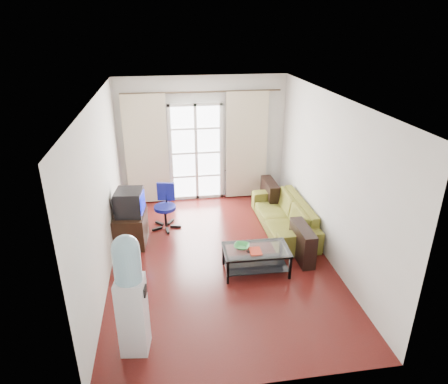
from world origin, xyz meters
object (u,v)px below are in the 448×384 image
at_px(tv_stand, 131,227).
at_px(task_chair, 166,215).
at_px(coffee_table, 256,257).
at_px(water_cooler, 130,293).
at_px(sofa, 284,215).
at_px(crt_tv, 128,202).

height_order(tv_stand, task_chair, task_chair).
distance_m(coffee_table, task_chair, 2.23).
relative_size(task_chair, water_cooler, 0.54).
bearing_deg(sofa, tv_stand, -89.82).
bearing_deg(task_chair, crt_tv, -129.43).
xyz_separation_m(sofa, crt_tv, (-2.86, -0.07, 0.51)).
height_order(sofa, task_chair, task_chair).
relative_size(sofa, crt_tv, 3.78).
height_order(crt_tv, water_cooler, water_cooler).
xyz_separation_m(tv_stand, crt_tv, (0.00, -0.03, 0.51)).
bearing_deg(water_cooler, task_chair, 89.54).
relative_size(sofa, water_cooler, 1.29).
height_order(coffee_table, task_chair, task_chair).
height_order(sofa, crt_tv, crt_tv).
xyz_separation_m(coffee_table, crt_tv, (-2.01, 1.23, 0.53)).
bearing_deg(crt_tv, water_cooler, -78.71).
xyz_separation_m(coffee_table, task_chair, (-1.39, 1.74, -0.02)).
bearing_deg(task_chair, sofa, -0.02).
bearing_deg(coffee_table, tv_stand, 147.95).
distance_m(tv_stand, crt_tv, 0.52).
height_order(coffee_table, tv_stand, tv_stand).
bearing_deg(tv_stand, crt_tv, -83.32).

